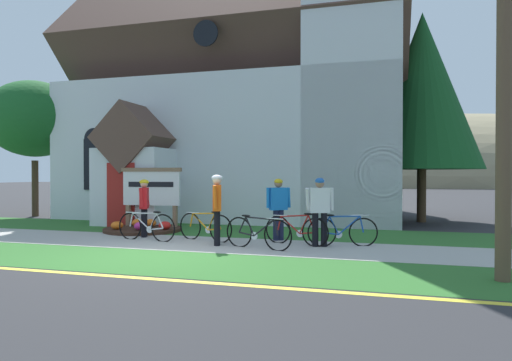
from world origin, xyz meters
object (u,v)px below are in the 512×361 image
Objects in this scene: church_sign at (151,189)px; cyclist_in_blue_jersey at (278,205)px; bicycle_yellow at (258,233)px; bicycle_white at (147,226)px; roadside_conifer at (422,91)px; yard_deciduous_tree at (35,119)px; bicycle_orange at (205,227)px; cyclist_in_green_jersey at (217,204)px; bicycle_green at (342,231)px; cyclist_in_orange_jersey at (320,207)px; bicycle_black at (296,230)px; cyclist_in_red_jersey at (144,204)px.

church_sign reaches higher than cyclist_in_blue_jersey.
church_sign is at bearing 147.78° from bicycle_yellow.
bicycle_yellow is (3.12, -0.43, 0.00)m from bicycle_white.
bicycle_white is at bearing -137.00° from roadside_conifer.
yard_deciduous_tree reaches higher than church_sign.
bicycle_orange is 0.97× the size of cyclist_in_green_jersey.
bicycle_green is 0.22× the size of roadside_conifer.
cyclist_in_green_jersey is at bearing -168.98° from cyclist_in_orange_jersey.
cyclist_in_red_jersey reaches higher than bicycle_black.
cyclist_in_blue_jersey is at bearing 148.20° from cyclist_in_orange_jersey.
roadside_conifer reaches higher than bicycle_orange.
cyclist_in_orange_jersey is 13.46m from yard_deciduous_tree.
cyclist_in_orange_jersey is at bearing 11.02° from cyclist_in_green_jersey.
bicycle_orange is 10.91m from yard_deciduous_tree.
yard_deciduous_tree reaches higher than cyclist_in_blue_jersey.
bicycle_yellow is 0.31× the size of yard_deciduous_tree.
cyclist_in_red_jersey is (-1.86, 0.16, 0.55)m from bicycle_orange.
cyclist_in_blue_jersey is (3.68, 0.41, 0.02)m from cyclist_in_red_jersey.
bicycle_white is (-3.88, -0.38, 0.01)m from bicycle_black.
church_sign is 7.70m from yard_deciduous_tree.
bicycle_yellow reaches higher than bicycle_green.
cyclist_in_red_jersey is 0.29× the size of yard_deciduous_tree.
cyclist_in_green_jersey is 1.08× the size of cyclist_in_red_jersey.
yard_deciduous_tree is at bearing -172.51° from roadside_conifer.
bicycle_white is (1.09, -2.22, -0.90)m from church_sign.
roadside_conifer is (2.79, 6.54, 3.76)m from cyclist_in_orange_jersey.
bicycle_black reaches higher than bicycle_orange.
cyclist_in_orange_jersey is (1.34, 0.67, 0.58)m from bicycle_yellow.
bicycle_white is 1.03× the size of cyclist_in_green_jersey.
cyclist_in_blue_jersey reaches higher than bicycle_green.
cyclist_in_red_jersey is at bearing -29.65° from yard_deciduous_tree.
cyclist_in_blue_jersey reaches higher than bicycle_yellow.
church_sign reaches higher than bicycle_green.
bicycle_green is 0.96× the size of cyclist_in_green_jersey.
bicycle_yellow is 1.07× the size of cyclist_in_blue_jersey.
cyclist_in_red_jersey is (-2.43, 0.79, -0.09)m from cyclist_in_green_jersey.
bicycle_orange is (2.58, -1.83, -0.90)m from church_sign.
yard_deciduous_tree is at bearing 159.67° from cyclist_in_orange_jersey.
cyclist_in_blue_jersey is (1.81, 0.57, 0.56)m from bicycle_orange.
cyclist_in_blue_jersey reaches higher than bicycle_white.
cyclist_in_red_jersey is at bearing 162.03° from cyclist_in_green_jersey.
bicycle_green is 0.93× the size of bicycle_white.
bicycle_yellow is 9.38m from roadside_conifer.
roadside_conifer reaches higher than cyclist_in_blue_jersey.
bicycle_green is at bearing 4.41° from bicycle_black.
yard_deciduous_tree reaches higher than bicycle_black.
bicycle_orange is at bearing -25.27° from yard_deciduous_tree.
yard_deciduous_tree is at bearing 161.01° from cyclist_in_blue_jersey.
church_sign is 3.29m from bicycle_orange.
cyclist_in_red_jersey is (-4.26, 0.17, 0.55)m from bicycle_black.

